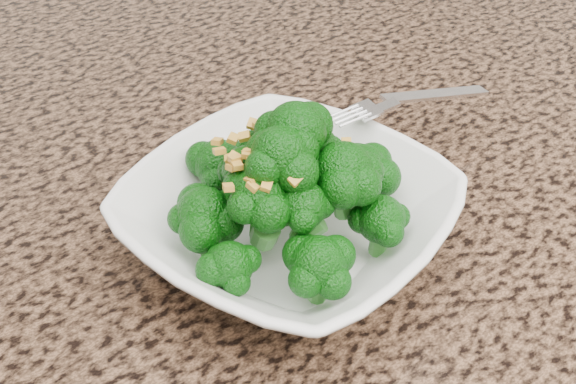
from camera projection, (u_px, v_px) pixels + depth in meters
granite_counter at (217, 269)px, 0.52m from camera, size 1.64×1.04×0.03m
bowl at (288, 219)px, 0.50m from camera, size 0.26×0.26×0.05m
broccoli_pile at (288, 146)px, 0.46m from camera, size 0.19×0.19×0.07m
garlic_topping at (288, 94)px, 0.43m from camera, size 0.11×0.11×0.01m
fork at (389, 105)px, 0.55m from camera, size 0.18×0.05×0.01m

